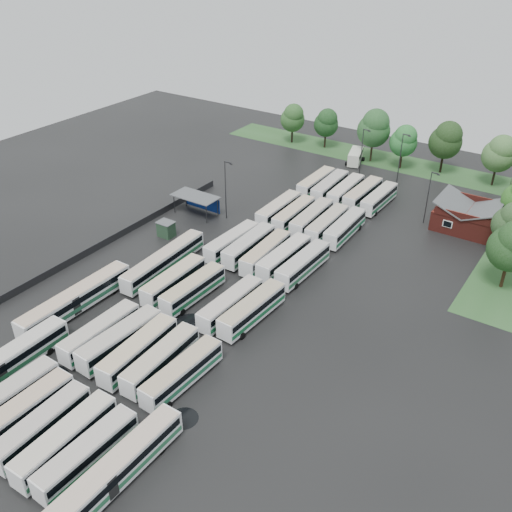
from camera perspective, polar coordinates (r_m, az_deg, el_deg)
The scene contains 55 objects.
ground at distance 78.25m, azimuth -6.14°, elevation -4.91°, with size 160.00×160.00×0.00m, color black.
brick_building at distance 102.12m, azimuth 20.32°, elevation 3.53°, with size 10.07×8.60×5.39m.
wash_shed at distance 100.95m, azimuth -5.93°, elevation 5.79°, with size 8.20×4.20×3.58m.
utility_hut at distance 94.82m, azimuth -8.98°, elevation 2.69°, with size 2.70×2.20×2.62m.
grass_strip_north at distance 127.86m, azimuth 13.47°, elevation 9.17°, with size 80.00×10.00×0.01m, color #2C5728.
west_fence at distance 96.21m, azimuth -13.43°, elevation 2.13°, with size 0.10×50.00×1.20m, color #2D2D30.
bus_r0c0 at distance 67.40m, azimuth -23.47°, elevation -12.85°, with size 2.61×11.40×3.16m.
bus_r0c1 at distance 65.28m, azimuth -22.19°, elevation -14.19°, with size 2.48×11.28×3.13m.
bus_r0c2 at distance 63.21m, azimuth -20.61°, elevation -15.61°, with size 2.71×11.13×3.08m.
bus_r0c3 at distance 61.08m, azimuth -18.51°, elevation -17.01°, with size 2.74×11.65×3.23m.
bus_r0c4 at distance 59.41m, azimuth -16.52°, elevation -18.40°, with size 2.61×11.20×3.10m.
bus_r1c0 at distance 72.84m, azimuth -15.32°, elevation -7.39°, with size 2.45×11.33×3.15m.
bus_r1c1 at distance 71.07m, azimuth -13.42°, elevation -8.12°, with size 3.03×11.81×3.26m.
bus_r1c2 at distance 69.00m, azimuth -11.68°, elevation -9.24°, with size 3.07×11.81×3.26m.
bus_r1c3 at distance 67.36m, azimuth -9.48°, elevation -10.19°, with size 2.82×11.49×3.18m.
bus_r1c4 at distance 65.38m, azimuth -7.39°, elevation -11.51°, with size 2.81×11.38×3.15m.
bus_r2c0 at distance 80.45m, azimuth -8.22°, elevation -2.45°, with size 2.54×11.43×3.17m.
bus_r2c1 at distance 78.46m, azimuth -6.31°, elevation -3.28°, with size 2.71×11.23×3.11m.
bus_r2c3 at distance 75.10m, azimuth -2.56°, elevation -4.83°, with size 2.75×11.42×3.16m.
bus_r2c4 at distance 73.99m, azimuth -0.38°, elevation -5.36°, with size 3.01×11.78×3.25m.
bus_r3c0 at distance 89.14m, azimuth -2.40°, elevation 1.42°, with size 2.82×11.37×3.14m.
bus_r3c1 at distance 87.98m, azimuth -0.71°, elevation 1.05°, with size 2.66×11.60×3.22m.
bus_r3c2 at distance 86.10m, azimuth 0.98°, elevation 0.31°, with size 2.88×11.52×3.18m.
bus_r3c3 at distance 84.97m, azimuth 2.82°, elevation -0.14°, with size 2.69×11.76×3.26m.
bus_r3c4 at distance 83.50m, azimuth 4.72°, elevation -0.83°, with size 2.79×11.70×3.24m.
bus_r4c0 at distance 99.25m, azimuth 2.29°, elevation 4.69°, with size 2.59×11.54×3.20m.
bus_r4c1 at distance 97.78m, azimuth 3.81°, elevation 4.19°, with size 2.65×11.26×3.12m.
bus_r4c2 at distance 96.58m, azimuth 5.59°, elevation 3.80°, with size 2.89×11.78×3.26m.
bus_r4c3 at distance 94.97m, azimuth 7.13°, elevation 3.19°, with size 2.67×11.54×3.20m.
bus_r4c4 at distance 94.28m, azimuth 8.88°, elevation 2.82°, with size 2.70×11.49×3.18m.
bus_r5c0 at distance 110.42m, azimuth 6.02°, elevation 7.34°, with size 2.47×11.25×3.13m.
bus_r5c1 at distance 108.85m, azimuth 7.39°, elevation 6.92°, with size 2.87×11.62×3.21m.
bus_r5c2 at distance 107.53m, azimuth 8.96°, elevation 6.48°, with size 2.75×11.57×3.20m.
bus_r5c3 at distance 106.67m, azimuth 10.61°, elevation 6.13°, with size 2.70×11.75×3.26m.
bus_r5c4 at distance 105.65m, azimuth 12.20°, elevation 5.64°, with size 2.53×11.10×3.08m.
artic_bus_west_a at distance 71.78m, azimuth -24.02°, elevation -9.95°, with size 2.60×16.97×3.14m.
artic_bus_west_b at distance 85.29m, azimuth -9.21°, elevation -0.48°, with size 2.99×16.66×3.08m.
artic_bus_west_c at distance 79.37m, azimuth -17.58°, elevation -4.20°, with size 2.57×17.54×3.25m.
artic_bus_east at distance 57.15m, azimuth -14.32°, elevation -20.48°, with size 2.54×17.06×3.16m.
minibus at distance 124.81m, azimuth 9.91°, elevation 9.80°, with size 4.05×6.83×2.81m.
tree_north_0 at distance 134.08m, azimuth 3.72°, elevation 13.64°, with size 5.56×5.56×9.21m.
tree_north_1 at distance 131.63m, azimuth 7.07°, elevation 13.11°, with size 5.48×5.48×9.08m.
tree_north_2 at distance 124.62m, azimuth 11.76°, elevation 12.45°, with size 6.96×6.96×11.52m.
tree_north_3 at distance 122.61m, azimuth 14.59°, elevation 11.13°, with size 5.69×5.69×9.43m.
tree_north_4 at distance 122.32m, azimuth 18.51°, elevation 10.97°, with size 6.61×6.61×10.95m.
tree_north_5 at distance 119.56m, azimuth 23.20°, elevation 9.43°, with size 6.27×6.27×10.38m.
lamp_post_ne at distance 100.34m, azimuth 16.91°, elevation 5.95°, with size 1.44×0.28×9.38m.
lamp_post_nw at distance 97.40m, azimuth -3.01°, elevation 7.02°, with size 1.64×0.32×10.66m.
lamp_post_back_w at distance 116.75m, azimuth 10.59°, elevation 10.44°, with size 1.53×0.30×9.90m.
lamp_post_back_e at distance 114.10m, azimuth 14.30°, elevation 9.68°, with size 1.60×0.31×10.41m.
puddle_0 at distance 70.69m, azimuth -20.17°, elevation -11.57°, with size 5.07×5.07×0.01m, color black.
puddle_1 at distance 62.82m, azimuth -12.86°, elevation -16.60°, with size 2.64×2.64×0.01m, color black.
puddle_2 at distance 84.61m, azimuth -9.97°, elevation -2.20°, with size 6.28×6.28×0.01m, color black.
puddle_3 at distance 74.88m, azimuth -6.58°, elevation -6.81°, with size 4.72×4.72×0.01m, color black.
puddle_4 at distance 62.91m, azimuth -7.23°, elevation -15.81°, with size 3.16×3.16×0.01m, color black.
Camera 1 is at (42.04, -47.76, 45.55)m, focal length 40.00 mm.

